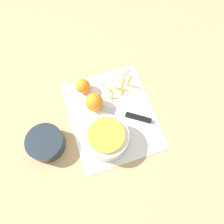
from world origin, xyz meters
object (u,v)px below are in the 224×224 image
at_px(bowl_speckled, 107,138).
at_px(knife, 132,116).
at_px(bowl_dark, 46,143).
at_px(orange_right, 94,102).
at_px(orange_left, 83,86).

xyz_separation_m(bowl_speckled, knife, (0.07, -0.14, -0.04)).
bearing_deg(bowl_dark, orange_right, -65.86).
distance_m(bowl_dark, orange_right, 0.26).
xyz_separation_m(bowl_speckled, bowl_dark, (0.06, 0.24, -0.02)).
distance_m(bowl_dark, knife, 0.38).
relative_size(bowl_speckled, knife, 0.79).
xyz_separation_m(bowl_speckled, orange_right, (0.17, 0.00, -0.01)).
bearing_deg(knife, orange_right, -1.04).
distance_m(knife, orange_right, 0.18).
relative_size(orange_left, orange_right, 0.85).
height_order(bowl_speckled, knife, bowl_speckled).
bearing_deg(knife, bowl_dark, 35.48).
bearing_deg(bowl_dark, orange_left, -46.57).
distance_m(knife, orange_left, 0.26).
distance_m(orange_left, orange_right, 0.10).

